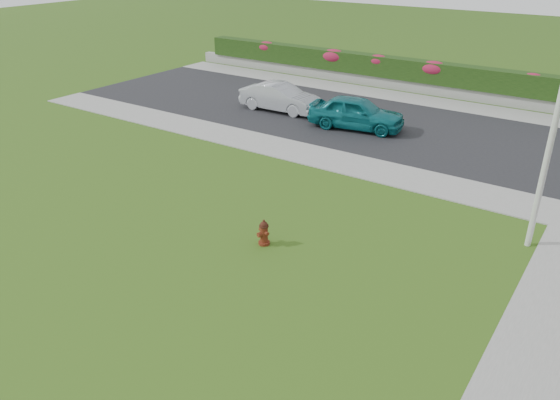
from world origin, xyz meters
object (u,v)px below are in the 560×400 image
Objects in this scene: sedan_teal at (356,113)px; utility_pole at (549,148)px; fire_hydrant at (264,233)px; sedan_silver at (280,97)px.

utility_pole is (8.54, -6.40, 2.07)m from sedan_teal.
fire_hydrant is 10.73m from sedan_teal.
fire_hydrant is 12.79m from sedan_silver.
sedan_silver is 14.67m from utility_pole.
fire_hydrant is 0.18× the size of sedan_teal.
sedan_teal reaches higher than sedan_silver.
sedan_teal is 0.74× the size of utility_pole.
sedan_silver is at bearing 152.08° from utility_pole.
sedan_silver reaches higher than fire_hydrant.
fire_hydrant is at bearing -146.24° from utility_pole.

